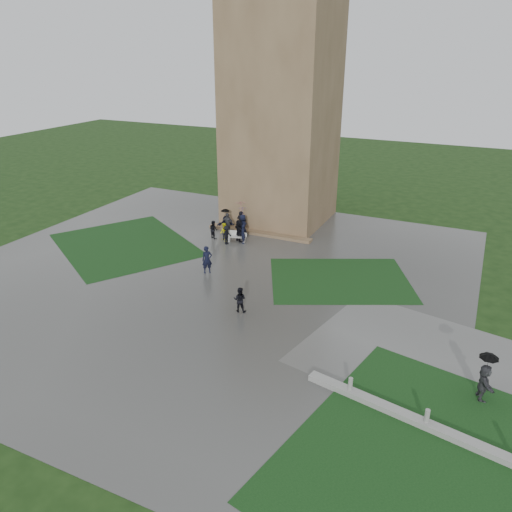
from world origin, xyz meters
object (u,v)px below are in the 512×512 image
at_px(pedestrian_mid, 207,260).
at_px(pedestrian_near, 240,300).
at_px(bench, 237,236).
at_px(tower, 282,116).
at_px(pedestrian_path, 485,378).

relative_size(pedestrian_mid, pedestrian_near, 1.25).
bearing_deg(bench, pedestrian_mid, -93.44).
relative_size(tower, pedestrian_path, 7.69).
distance_m(tower, pedestrian_near, 19.06).
xyz_separation_m(pedestrian_mid, pedestrian_near, (4.45, -3.88, -0.19)).
bearing_deg(tower, pedestrian_near, -75.13).
relative_size(tower, pedestrian_mid, 9.43).
height_order(bench, pedestrian_path, pedestrian_path).
bearing_deg(bench, tower, 71.30).
height_order(tower, bench, tower).
xyz_separation_m(bench, pedestrian_mid, (0.84, -6.08, 0.51)).
bearing_deg(bench, pedestrian_near, -73.31).
bearing_deg(pedestrian_near, bench, -74.31).
distance_m(bench, pedestrian_near, 11.27).
relative_size(bench, pedestrian_path, 0.67).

